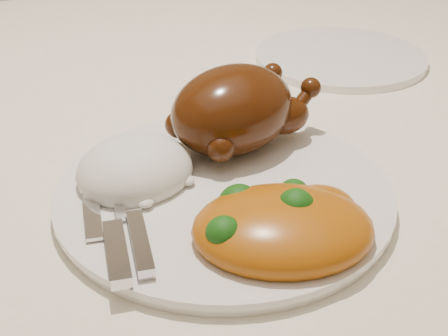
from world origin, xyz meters
name	(u,v)px	position (x,y,z in m)	size (l,w,h in m)	color
dining_table	(139,187)	(0.00, 0.00, 0.67)	(1.60, 0.90, 0.76)	brown
tablecloth	(134,133)	(0.00, 0.00, 0.74)	(1.73, 1.03, 0.18)	white
dinner_plate	(224,194)	(0.02, -0.21, 0.77)	(0.28, 0.28, 0.01)	white
side_plate	(340,57)	(0.29, 0.03, 0.77)	(0.22, 0.22, 0.01)	white
roast_chicken	(236,108)	(0.06, -0.14, 0.82)	(0.17, 0.13, 0.08)	#461E07
rice_mound	(135,170)	(-0.05, -0.16, 0.79)	(0.13, 0.13, 0.05)	white
mac_and_cheese	(285,224)	(0.03, -0.29, 0.79)	(0.17, 0.15, 0.05)	#AF530B
cutlery	(118,230)	(-0.08, -0.24, 0.79)	(0.05, 0.17, 0.01)	silver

